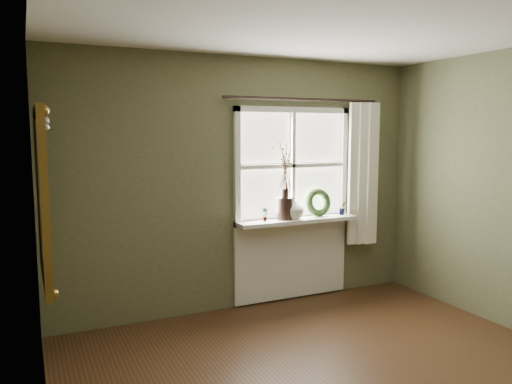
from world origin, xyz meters
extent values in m
plane|color=silver|center=(0.00, 0.00, 2.60)|extent=(4.50, 4.50, 0.00)
cube|color=brown|center=(0.00, 2.30, 1.30)|extent=(4.00, 0.10, 2.60)
cube|color=brown|center=(-2.05, 0.00, 1.30)|extent=(0.10, 4.50, 2.60)
cube|color=white|center=(0.55, 2.22, 0.89)|extent=(1.36, 0.06, 0.06)
cube|color=white|center=(0.55, 2.22, 2.07)|extent=(1.36, 0.06, 0.06)
cube|color=white|center=(-0.10, 2.22, 1.48)|extent=(0.06, 0.06, 1.24)
cube|color=white|center=(1.20, 2.22, 1.48)|extent=(0.06, 0.06, 1.24)
cube|color=white|center=(0.55, 2.22, 1.48)|extent=(1.24, 0.05, 0.04)
cube|color=white|center=(0.55, 2.22, 1.48)|extent=(0.04, 0.05, 1.12)
cube|color=white|center=(0.23, 2.25, 1.77)|extent=(0.59, 0.01, 0.53)
cube|color=white|center=(0.88, 2.25, 1.77)|extent=(0.59, 0.01, 0.53)
cube|color=white|center=(0.23, 2.25, 1.19)|extent=(0.59, 0.01, 0.53)
cube|color=white|center=(0.88, 2.25, 1.19)|extent=(0.59, 0.01, 0.53)
cube|color=white|center=(0.55, 2.12, 0.90)|extent=(1.36, 0.26, 0.04)
cube|color=white|center=(0.55, 2.23, 0.46)|extent=(1.36, 0.04, 0.88)
cylinder|color=black|center=(0.40, 2.12, 1.04)|extent=(0.19, 0.19, 0.23)
imported|color=beige|center=(0.50, 2.12, 1.04)|extent=(0.27, 0.27, 0.23)
torus|color=#2F4820|center=(0.84, 2.16, 1.04)|extent=(0.32, 0.15, 0.32)
imported|color=#2F4820|center=(0.17, 2.12, 0.99)|extent=(0.08, 0.06, 0.15)
imported|color=#2F4820|center=(1.13, 2.12, 1.00)|extent=(0.09, 0.07, 0.15)
cube|color=white|center=(1.39, 2.13, 1.37)|extent=(0.36, 0.12, 1.59)
cylinder|color=black|center=(0.65, 2.17, 2.18)|extent=(1.84, 0.03, 0.03)
cube|color=white|center=(-1.97, 1.30, 1.40)|extent=(0.02, 0.85, 1.05)
cube|color=olive|center=(-1.96, 1.30, 1.97)|extent=(0.05, 1.03, 0.09)
cube|color=olive|center=(-1.96, 1.30, 0.83)|extent=(0.05, 1.03, 0.09)
cube|color=olive|center=(-1.96, 0.83, 1.40)|extent=(0.05, 0.09, 1.05)
cube|color=olive|center=(-1.96, 1.78, 1.40)|extent=(0.05, 0.09, 1.05)
sphere|color=silver|center=(-1.91, 1.27, 1.91)|extent=(0.04, 0.04, 0.04)
sphere|color=silver|center=(-1.91, 1.30, 1.87)|extent=(0.04, 0.04, 0.04)
sphere|color=silver|center=(-1.91, 1.33, 1.92)|extent=(0.04, 0.04, 0.04)
camera|label=1|loc=(-2.06, -2.45, 1.84)|focal=35.00mm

